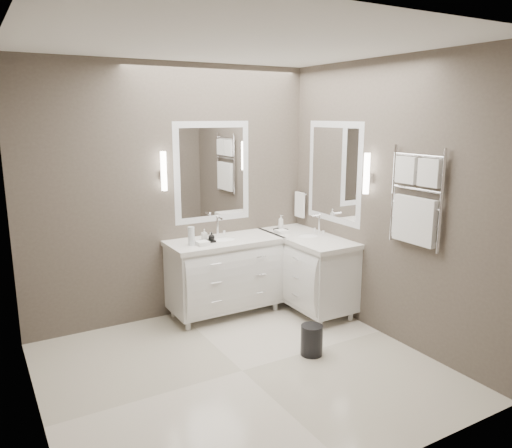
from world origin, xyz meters
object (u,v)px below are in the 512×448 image
vanity_right (307,267)px  waste_bin (312,340)px  towel_ladder (416,204)px  vanity_back (225,271)px

vanity_right → waste_bin: vanity_right is taller
vanity_right → waste_bin: size_ratio=4.36×
towel_ladder → waste_bin: bearing=158.0°
vanity_back → vanity_right: (0.88, -0.33, 0.00)m
waste_bin → vanity_back: bearing=101.0°
vanity_back → towel_ladder: size_ratio=1.38×
vanity_back → vanity_right: 0.93m
vanity_right → towel_ladder: size_ratio=1.38×
towel_ladder → vanity_back: bearing=124.1°
vanity_back → towel_ladder: towel_ladder is taller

